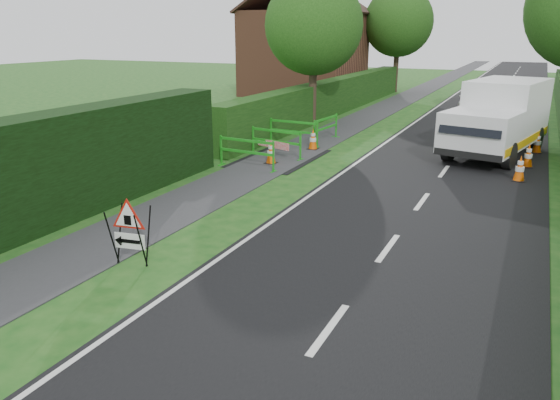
% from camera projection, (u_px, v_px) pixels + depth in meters
% --- Properties ---
extents(ground, '(120.00, 120.00, 0.00)m').
position_uv_depth(ground, '(151.00, 325.00, 8.29)').
color(ground, '#164B15').
rests_on(ground, ground).
extents(road_surface, '(6.00, 90.00, 0.02)m').
position_uv_depth(road_surface, '(500.00, 95.00, 37.53)').
color(road_surface, black).
rests_on(road_surface, ground).
extents(footpath, '(2.00, 90.00, 0.02)m').
position_uv_depth(footpath, '(419.00, 92.00, 39.76)').
color(footpath, '#2D2D30').
rests_on(footpath, ground).
extents(hedge_west_far, '(1.00, 24.00, 1.80)m').
position_uv_depth(hedge_west_far, '(333.00, 113.00, 29.33)').
color(hedge_west_far, '#14380F').
rests_on(hedge_west_far, ground).
extents(house_west, '(7.50, 7.40, 7.88)m').
position_uv_depth(house_west, '(305.00, 51.00, 37.41)').
color(house_west, brown).
rests_on(house_west, ground).
extents(tree_nw, '(4.40, 4.40, 6.70)m').
position_uv_depth(tree_nw, '(314.00, 25.00, 24.38)').
color(tree_nw, '#2D2116').
rests_on(tree_nw, ground).
extents(tree_fw, '(4.80, 4.80, 7.24)m').
position_uv_depth(tree_fw, '(399.00, 22.00, 38.11)').
color(tree_fw, '#2D2116').
rests_on(tree_fw, ground).
extents(triangle_sign, '(0.88, 0.88, 1.12)m').
position_uv_depth(triangle_sign, '(127.00, 227.00, 10.14)').
color(triangle_sign, black).
rests_on(triangle_sign, ground).
extents(works_van, '(3.35, 6.01, 2.59)m').
position_uv_depth(works_van, '(499.00, 117.00, 19.21)').
color(works_van, silver).
rests_on(works_van, ground).
extents(traffic_cone_0, '(0.38, 0.38, 0.79)m').
position_uv_depth(traffic_cone_0, '(520.00, 168.00, 16.04)').
color(traffic_cone_0, black).
rests_on(traffic_cone_0, ground).
extents(traffic_cone_1, '(0.38, 0.38, 0.79)m').
position_uv_depth(traffic_cone_1, '(528.00, 156.00, 17.70)').
color(traffic_cone_1, black).
rests_on(traffic_cone_1, ground).
extents(traffic_cone_2, '(0.38, 0.38, 0.79)m').
position_uv_depth(traffic_cone_2, '(538.00, 142.00, 19.76)').
color(traffic_cone_2, black).
rests_on(traffic_cone_2, ground).
extents(traffic_cone_3, '(0.38, 0.38, 0.79)m').
position_uv_depth(traffic_cone_3, '(271.00, 152.00, 18.16)').
color(traffic_cone_3, black).
rests_on(traffic_cone_3, ground).
extents(traffic_cone_4, '(0.38, 0.38, 0.79)m').
position_uv_depth(traffic_cone_4, '(313.00, 139.00, 20.35)').
color(traffic_cone_4, black).
rests_on(traffic_cone_4, ground).
extents(ped_barrier_0, '(2.08, 0.52, 1.00)m').
position_uv_depth(ped_barrier_0, '(246.00, 150.00, 17.45)').
color(ped_barrier_0, '#1A8F1A').
rests_on(ped_barrier_0, ground).
extents(ped_barrier_1, '(2.09, 0.65, 1.00)m').
position_uv_depth(ped_barrier_1, '(276.00, 139.00, 19.10)').
color(ped_barrier_1, '#1A8F1A').
rests_on(ped_barrier_1, ground).
extents(ped_barrier_2, '(2.08, 0.47, 1.00)m').
position_uv_depth(ped_barrier_2, '(294.00, 129.00, 20.98)').
color(ped_barrier_2, '#1A8F1A').
rests_on(ped_barrier_2, ground).
extents(ped_barrier_3, '(0.54, 2.08, 1.00)m').
position_uv_depth(ped_barrier_3, '(326.00, 126.00, 21.75)').
color(ped_barrier_3, '#1A8F1A').
rests_on(ped_barrier_3, ground).
extents(redwhite_plank, '(1.43, 0.53, 0.25)m').
position_uv_depth(redwhite_plank, '(273.00, 157.00, 19.27)').
color(redwhite_plank, red).
rests_on(redwhite_plank, ground).
extents(hatchback_car, '(1.75, 3.77, 1.25)m').
position_uv_depth(hatchback_car, '(473.00, 99.00, 30.21)').
color(hatchback_car, silver).
rests_on(hatchback_car, ground).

